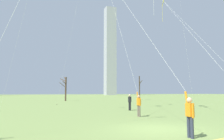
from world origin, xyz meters
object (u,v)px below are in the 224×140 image
at_px(kite_flyer_far_back_white, 218,62).
at_px(bystander_watching_nearby, 130,101).
at_px(kite_flyer_midfield_left_green, 131,75).
at_px(kite_flyer_midfield_right_purple, 142,39).
at_px(bare_tree_rightmost, 140,87).
at_px(kite_flyer_foreground_right_yellow, 217,73).
at_px(bare_tree_center, 65,87).

height_order(kite_flyer_far_back_white, bystander_watching_nearby, kite_flyer_far_back_white).
distance_m(kite_flyer_midfield_left_green, kite_flyer_midfield_right_purple, 6.31).
bearing_deg(kite_flyer_midfield_right_purple, bare_tree_rightmost, 61.02).
xyz_separation_m(kite_flyer_foreground_right_yellow, bystander_watching_nearby, (-0.44, 10.59, -2.04)).
xyz_separation_m(kite_flyer_midfield_left_green, bare_tree_center, (0.29, 31.53, -0.28)).
relative_size(kite_flyer_far_back_white, kite_flyer_foreground_right_yellow, 1.14).
distance_m(kite_flyer_midfield_left_green, kite_flyer_far_back_white, 6.43).
height_order(bystander_watching_nearby, bare_tree_rightmost, bare_tree_rightmost).
bearing_deg(kite_flyer_far_back_white, kite_flyer_foreground_right_yellow, -139.68).
xyz_separation_m(kite_flyer_far_back_white, kite_flyer_midfield_right_purple, (-6.84, -1.31, 0.76)).
bearing_deg(kite_flyer_midfield_right_purple, bystander_watching_nearby, 67.05).
distance_m(bare_tree_rightmost, bare_tree_center, 18.07).
bearing_deg(kite_flyer_midfield_right_purple, bare_tree_center, 86.16).
relative_size(kite_flyer_midfield_right_purple, bare_tree_center, 3.72).
bearing_deg(kite_flyer_foreground_right_yellow, kite_flyer_far_back_white, 40.32).
bearing_deg(bare_tree_center, kite_flyer_midfield_right_purple, -93.84).
relative_size(kite_flyer_midfield_left_green, bystander_watching_nearby, 12.51).
relative_size(kite_flyer_midfield_right_purple, bare_tree_rightmost, 3.33).
bearing_deg(kite_flyer_foreground_right_yellow, bare_tree_center, 93.36).
bearing_deg(bare_tree_center, kite_flyer_far_back_white, -83.12).
bearing_deg(kite_flyer_midfield_left_green, bystander_watching_nearby, 64.72).
bearing_deg(kite_flyer_midfield_right_purple, kite_flyer_far_back_white, 10.88).
height_order(kite_flyer_midfield_left_green, bare_tree_center, kite_flyer_midfield_left_green).
bearing_deg(bystander_watching_nearby, kite_flyer_far_back_white, -73.74).
relative_size(kite_flyer_foreground_right_yellow, bare_tree_center, 2.31).
bearing_deg(kite_flyer_far_back_white, bystander_watching_nearby, 106.26).
height_order(kite_flyer_foreground_right_yellow, bystander_watching_nearby, kite_flyer_foreground_right_yellow).
bearing_deg(kite_flyer_midfield_right_purple, kite_flyer_midfield_left_green, 68.89).
height_order(kite_flyer_far_back_white, bare_tree_rightmost, kite_flyer_far_back_white).
height_order(kite_flyer_midfield_left_green, kite_flyer_midfield_right_purple, kite_flyer_midfield_left_green).
distance_m(kite_flyer_midfield_right_purple, bare_tree_center, 37.38).
xyz_separation_m(kite_flyer_foreground_right_yellow, bare_tree_rightmost, (15.85, 37.63, 0.17)).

